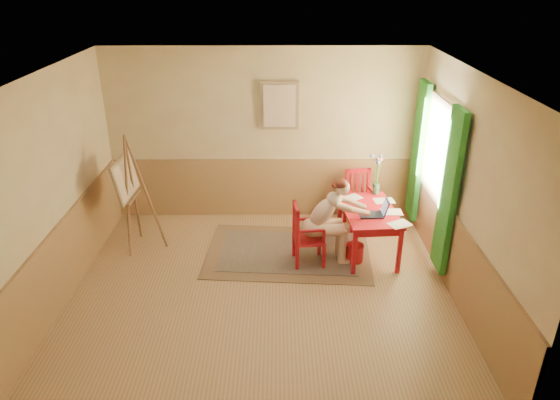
{
  "coord_description": "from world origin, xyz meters",
  "views": [
    {
      "loc": [
        0.22,
        -5.51,
        3.88
      ],
      "look_at": [
        0.25,
        0.55,
        1.05
      ],
      "focal_mm": 32.27,
      "sensor_mm": 36.0,
      "label": 1
    }
  ],
  "objects_px": {
    "chair_left": "(306,235)",
    "chair_back": "(359,199)",
    "figure": "(329,217)",
    "easel": "(128,183)",
    "table": "(369,215)",
    "laptop": "(376,212)"
  },
  "relations": [
    {
      "from": "chair_left",
      "to": "easel",
      "type": "distance_m",
      "value": 2.66
    },
    {
      "from": "table",
      "to": "chair_left",
      "type": "bearing_deg",
      "value": -163.94
    },
    {
      "from": "figure",
      "to": "easel",
      "type": "height_order",
      "value": "easel"
    },
    {
      "from": "chair_back",
      "to": "laptop",
      "type": "relative_size",
      "value": 2.39
    },
    {
      "from": "table",
      "to": "chair_left",
      "type": "height_order",
      "value": "chair_left"
    },
    {
      "from": "chair_left",
      "to": "chair_back",
      "type": "bearing_deg",
      "value": 51.36
    },
    {
      "from": "chair_back",
      "to": "figure",
      "type": "bearing_deg",
      "value": -118.6
    },
    {
      "from": "figure",
      "to": "table",
      "type": "bearing_deg",
      "value": 20.25
    },
    {
      "from": "easel",
      "to": "table",
      "type": "bearing_deg",
      "value": -3.72
    },
    {
      "from": "chair_back",
      "to": "easel",
      "type": "bearing_deg",
      "value": -169.13
    },
    {
      "from": "chair_left",
      "to": "chair_back",
      "type": "height_order",
      "value": "chair_back"
    },
    {
      "from": "laptop",
      "to": "easel",
      "type": "distance_m",
      "value": 3.55
    },
    {
      "from": "laptop",
      "to": "chair_back",
      "type": "bearing_deg",
      "value": 92.61
    },
    {
      "from": "chair_left",
      "to": "figure",
      "type": "height_order",
      "value": "figure"
    },
    {
      "from": "chair_left",
      "to": "laptop",
      "type": "bearing_deg",
      "value": 4.95
    },
    {
      "from": "chair_left",
      "to": "easel",
      "type": "bearing_deg",
      "value": 169.11
    },
    {
      "from": "table",
      "to": "figure",
      "type": "relative_size",
      "value": 0.97
    },
    {
      "from": "chair_back",
      "to": "laptop",
      "type": "xyz_separation_m",
      "value": [
        0.05,
        -1.07,
        0.3
      ]
    },
    {
      "from": "table",
      "to": "easel",
      "type": "height_order",
      "value": "easel"
    },
    {
      "from": "table",
      "to": "chair_back",
      "type": "height_order",
      "value": "chair_back"
    },
    {
      "from": "table",
      "to": "laptop",
      "type": "distance_m",
      "value": 0.23
    },
    {
      "from": "table",
      "to": "figure",
      "type": "distance_m",
      "value": 0.65
    }
  ]
}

